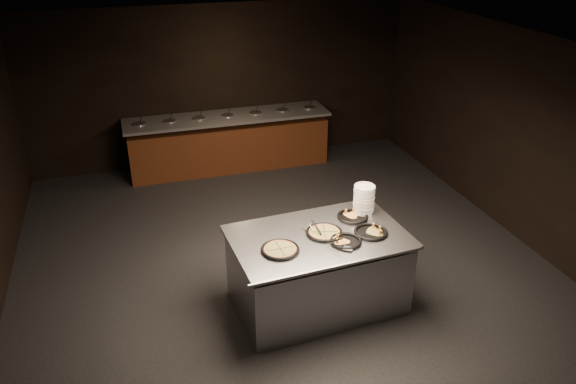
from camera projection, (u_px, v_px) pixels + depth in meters
name	position (u px, v px, depth m)	size (l,w,h in m)	color
room	(285.00, 171.00, 6.85)	(7.02, 8.02, 2.92)	black
salad_bar	(229.00, 145.00, 10.35)	(3.70, 0.83, 1.18)	#592815
serving_counter	(318.00, 272.00, 6.66)	(2.08, 1.41, 0.96)	silver
plate_stack	(364.00, 199.00, 6.85)	(0.26, 0.26, 0.36)	white
pan_veggie_whole	(280.00, 249.00, 6.13)	(0.43, 0.43, 0.04)	black
pan_cheese_whole	(324.00, 232.00, 6.45)	(0.43, 0.43, 0.04)	black
pan_cheese_slices_a	(353.00, 216.00, 6.80)	(0.38, 0.38, 0.04)	black
pan_cheese_slices_b	(346.00, 241.00, 6.28)	(0.36, 0.36, 0.04)	black
pan_veggie_slices	(371.00, 232.00, 6.46)	(0.39, 0.39, 0.04)	black
server_left	(314.00, 227.00, 6.45)	(0.16, 0.30, 0.15)	silver
server_right	(339.00, 243.00, 6.15)	(0.26, 0.22, 0.15)	silver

